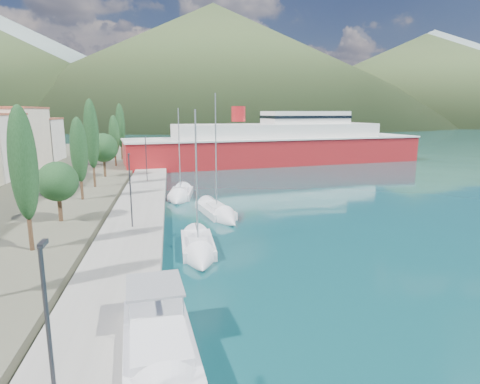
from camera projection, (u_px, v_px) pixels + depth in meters
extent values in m
plane|color=#0E4145|center=(187.00, 142.00, 136.95)|extent=(1400.00, 1400.00, 0.00)
cube|color=gray|center=(142.00, 201.00, 44.54)|extent=(5.00, 88.00, 0.80)
cone|color=gray|center=(219.00, 64.00, 673.72)|extent=(760.00, 760.00, 180.00)
cone|color=gray|center=(431.00, 75.00, 657.16)|extent=(640.00, 640.00, 140.00)
cone|color=#374825|center=(214.00, 64.00, 402.88)|extent=(480.00, 480.00, 115.00)
cone|color=#374825|center=(423.00, 78.00, 422.77)|extent=(420.00, 420.00, 90.00)
cube|color=beige|center=(12.00, 139.00, 67.68)|extent=(9.00, 13.00, 10.00)
cube|color=#9E5138|center=(9.00, 108.00, 66.67)|extent=(9.20, 13.20, 0.30)
cube|color=white|center=(34.00, 140.00, 78.50)|extent=(9.00, 10.00, 8.00)
cube|color=#9E5138|center=(32.00, 119.00, 77.69)|extent=(9.20, 10.20, 0.30)
cylinder|color=#47301E|center=(31.00, 235.00, 27.69)|extent=(0.30, 0.30, 2.19)
ellipsoid|color=#1B3E1D|center=(23.00, 163.00, 26.71)|extent=(1.80, 1.80, 7.76)
cylinder|color=#47301E|center=(60.00, 209.00, 35.11)|extent=(0.36, 0.36, 2.16)
sphere|color=#1B3E1D|center=(58.00, 181.00, 34.63)|extent=(3.46, 3.46, 3.46)
cylinder|color=#47301E|center=(82.00, 191.00, 43.89)|extent=(0.30, 0.30, 1.97)
ellipsoid|color=#1B3E1D|center=(79.00, 150.00, 43.01)|extent=(1.80, 1.80, 6.98)
cylinder|color=#47301E|center=(94.00, 177.00, 51.22)|extent=(0.30, 0.30, 2.44)
ellipsoid|color=#1B3E1D|center=(91.00, 134.00, 50.14)|extent=(1.80, 1.80, 8.64)
cylinder|color=#47301E|center=(105.00, 168.00, 59.29)|extent=(0.36, 0.36, 2.63)
sphere|color=#1B3E1D|center=(103.00, 148.00, 58.70)|extent=(4.20, 4.20, 4.20)
cylinder|color=#47301E|center=(116.00, 160.00, 71.28)|extent=(0.30, 0.30, 1.96)
ellipsoid|color=#1B3E1D|center=(114.00, 135.00, 70.41)|extent=(1.80, 1.80, 6.94)
cylinder|color=#47301E|center=(122.00, 153.00, 80.73)|extent=(0.30, 0.30, 2.44)
ellipsoid|color=#1B3E1D|center=(120.00, 126.00, 79.64)|extent=(1.80, 1.80, 8.66)
cylinder|color=#2D2D33|center=(51.00, 354.00, 10.70)|extent=(0.12, 0.12, 6.00)
cube|color=#2D2D33|center=(43.00, 244.00, 10.35)|extent=(0.15, 0.50, 0.12)
cylinder|color=#2D2D33|center=(131.00, 191.00, 32.62)|extent=(0.12, 0.12, 6.00)
cube|color=#2D2D33|center=(129.00, 154.00, 32.27)|extent=(0.15, 0.50, 0.12)
cylinder|color=#2D2D33|center=(146.00, 159.00, 54.81)|extent=(0.12, 0.12, 6.00)
cube|color=#2D2D33|center=(145.00, 137.00, 54.46)|extent=(0.15, 0.50, 0.12)
cube|color=black|center=(160.00, 366.00, 16.38)|extent=(3.06, 6.75, 0.73)
cube|color=silver|center=(159.00, 347.00, 16.21)|extent=(3.37, 7.11, 1.15)
cube|color=black|center=(160.00, 359.00, 16.32)|extent=(3.43, 7.20, 0.23)
cube|color=silver|center=(160.00, 342.00, 15.28)|extent=(2.49, 3.55, 0.42)
cube|color=gray|center=(154.00, 285.00, 17.59)|extent=(2.66, 3.07, 0.10)
cube|color=silver|center=(198.00, 246.00, 30.12)|extent=(2.35, 5.71, 0.91)
cube|color=silver|center=(198.00, 240.00, 29.63)|extent=(1.41, 2.28, 0.35)
cylinder|color=silver|center=(196.00, 178.00, 28.72)|extent=(0.12, 0.12, 9.63)
cone|color=silver|center=(201.00, 264.00, 26.59)|extent=(2.34, 2.67, 2.33)
cube|color=silver|center=(215.00, 211.00, 40.67)|extent=(3.63, 6.84, 0.92)
cube|color=silver|center=(217.00, 206.00, 40.15)|extent=(1.91, 2.83, 0.36)
cylinder|color=silver|center=(216.00, 152.00, 39.08)|extent=(0.12, 0.12, 11.21)
cone|color=silver|center=(229.00, 221.00, 36.88)|extent=(2.92, 3.45, 2.34)
cube|color=silver|center=(181.00, 195.00, 48.73)|extent=(3.25, 6.01, 0.98)
cube|color=silver|center=(180.00, 190.00, 48.23)|extent=(1.80, 2.47, 0.38)
cylinder|color=silver|center=(179.00, 150.00, 47.30)|extent=(0.12, 0.12, 9.83)
cone|color=silver|center=(178.00, 201.00, 45.14)|extent=(2.84, 2.98, 2.51)
cube|color=maroon|center=(277.00, 152.00, 80.36)|extent=(60.21, 21.23, 5.70)
cube|color=silver|center=(277.00, 138.00, 79.80)|extent=(60.67, 21.66, 0.31)
cube|color=silver|center=(277.00, 132.00, 79.56)|extent=(41.81, 16.34, 3.05)
cube|color=silver|center=(305.00, 117.00, 80.95)|extent=(17.50, 10.05, 2.44)
cylinder|color=maroon|center=(238.00, 114.00, 76.32)|extent=(2.65, 2.65, 2.85)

